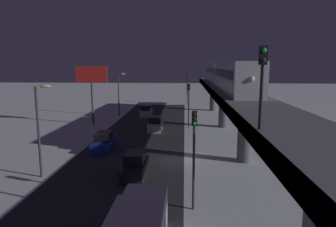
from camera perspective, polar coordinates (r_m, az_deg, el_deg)
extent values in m
plane|color=silver|center=(29.68, 1.49, -8.79)|extent=(240.00, 240.00, 0.00)
cube|color=#28282D|center=(30.18, -7.55, -8.56)|extent=(11.00, 80.54, 0.01)
cube|color=slate|center=(29.00, 14.60, 2.01)|extent=(5.00, 80.54, 0.80)
cube|color=#38383D|center=(28.62, 9.92, 2.07)|extent=(0.24, 78.93, 0.80)
cylinder|color=slate|center=(61.05, 8.57, 3.03)|extent=(1.40, 1.40, 5.29)
cylinder|color=slate|center=(45.16, 10.45, 0.78)|extent=(1.40, 1.40, 5.29)
cylinder|color=slate|center=(29.53, 14.36, -3.86)|extent=(1.40, 1.40, 5.29)
cylinder|color=slate|center=(14.92, 26.85, -17.93)|extent=(1.40, 1.40, 5.29)
cube|color=#B7BABF|center=(35.88, 12.48, 6.80)|extent=(2.90, 18.00, 3.40)
cube|color=black|center=(35.87, 12.51, 7.45)|extent=(2.94, 16.20, 0.90)
cube|color=#B7BABF|center=(54.31, 9.33, 7.68)|extent=(2.90, 18.00, 3.40)
cube|color=black|center=(54.30, 9.34, 8.11)|extent=(2.94, 16.20, 0.90)
sphere|color=white|center=(26.99, 15.57, 6.28)|extent=(0.44, 0.44, 0.44)
cylinder|color=black|center=(15.14, 17.17, 3.06)|extent=(0.16, 0.16, 3.20)
cube|color=black|center=(15.06, 17.53, 10.45)|extent=(0.36, 0.28, 0.90)
sphere|color=#19F23F|center=(14.92, 17.73, 11.34)|extent=(0.22, 0.22, 0.22)
sphere|color=#333333|center=(14.90, 17.64, 9.58)|extent=(0.22, 0.22, 0.22)
cube|color=#B2B2B7|center=(42.62, -2.41, -2.43)|extent=(1.80, 4.72, 1.10)
cube|color=black|center=(42.43, -2.42, -1.13)|extent=(1.58, 2.27, 0.87)
cylinder|color=black|center=(44.18, -3.33, -2.33)|extent=(0.20, 0.64, 0.64)
cylinder|color=black|center=(44.02, -1.11, -2.36)|extent=(0.20, 0.64, 0.64)
cylinder|color=black|center=(41.34, -3.78, -3.14)|extent=(0.20, 0.64, 0.64)
cylinder|color=black|center=(41.17, -1.42, -3.18)|extent=(0.20, 0.64, 0.64)
cube|color=navy|center=(33.68, -11.96, -5.82)|extent=(1.80, 4.71, 1.10)
cube|color=black|center=(33.44, -12.01, -4.18)|extent=(1.58, 2.26, 0.87)
cube|color=#B2B2B7|center=(54.19, -4.18, 0.08)|extent=(1.80, 4.21, 1.10)
cube|color=black|center=(54.04, -4.19, 1.12)|extent=(1.58, 2.02, 0.87)
cube|color=black|center=(25.82, -6.23, -10.37)|extent=(1.80, 4.65, 1.10)
cube|color=black|center=(25.51, -6.27, -8.29)|extent=(1.58, 2.23, 0.87)
cube|color=silver|center=(17.40, -4.30, -18.18)|extent=(2.30, 2.20, 2.40)
cylinder|color=#2D2D2D|center=(19.36, 4.87, -10.27)|extent=(0.16, 0.16, 5.50)
cube|color=black|center=(18.53, 5.01, -0.91)|extent=(0.32, 0.32, 0.90)
sphere|color=black|center=(18.30, 5.04, -0.08)|extent=(0.20, 0.20, 0.20)
sphere|color=black|center=(18.35, 5.03, -1.01)|extent=(0.20, 0.20, 0.20)
sphere|color=#19E53F|center=(18.41, 5.01, -1.92)|extent=(0.20, 0.20, 0.20)
cylinder|color=#2D2D2D|center=(44.18, 3.93, 0.87)|extent=(0.16, 0.16, 5.50)
cube|color=black|center=(43.83, 3.97, 5.01)|extent=(0.32, 0.32, 0.90)
sphere|color=black|center=(43.63, 3.98, 5.39)|extent=(0.20, 0.20, 0.20)
sphere|color=yellow|center=(43.65, 3.98, 4.99)|extent=(0.20, 0.20, 0.20)
sphere|color=black|center=(43.67, 3.97, 4.60)|extent=(0.20, 0.20, 0.20)
cylinder|color=#2D2D2D|center=(69.48, 3.67, 3.95)|extent=(0.16, 0.16, 5.50)
cube|color=black|center=(69.25, 3.69, 6.59)|extent=(0.32, 0.32, 0.90)
sphere|color=black|center=(69.06, 3.70, 6.83)|extent=(0.20, 0.20, 0.20)
sphere|color=yellow|center=(69.07, 3.70, 6.58)|extent=(0.20, 0.20, 0.20)
sphere|color=black|center=(69.09, 3.69, 6.33)|extent=(0.20, 0.20, 0.20)
cylinder|color=#2D2D2D|center=(94.87, 3.55, 5.39)|extent=(0.16, 0.16, 5.50)
cube|color=black|center=(94.71, 3.56, 7.32)|extent=(0.32, 0.32, 0.90)
sphere|color=red|center=(94.52, 3.57, 7.50)|extent=(0.20, 0.20, 0.20)
sphere|color=black|center=(94.53, 3.57, 7.32)|extent=(0.20, 0.20, 0.20)
sphere|color=black|center=(94.54, 3.56, 7.14)|extent=(0.20, 0.20, 0.20)
cylinder|color=#4C4C51|center=(47.92, -14.05, 1.88)|extent=(0.36, 0.36, 6.50)
cube|color=red|center=(47.57, -14.26, 7.20)|extent=(4.80, 0.30, 2.40)
cylinder|color=#38383D|center=(26.60, -23.27, -3.34)|extent=(0.20, 0.20, 7.50)
ellipsoid|color=#F4E5B2|center=(25.73, -22.20, 4.78)|extent=(0.90, 0.44, 0.30)
cylinder|color=#38383D|center=(54.77, -9.30, 3.46)|extent=(0.20, 0.20, 7.50)
ellipsoid|color=#F4E5B2|center=(54.35, -8.57, 7.40)|extent=(0.90, 0.44, 0.30)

